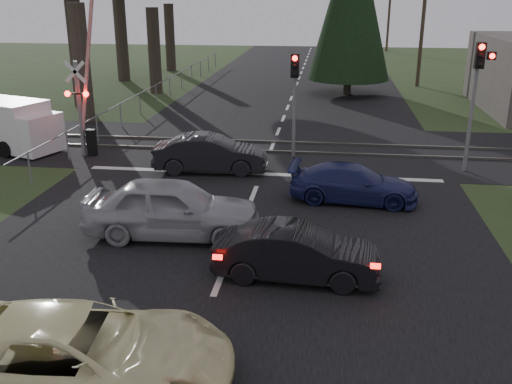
% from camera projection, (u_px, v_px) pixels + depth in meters
% --- Properties ---
extents(ground, '(120.00, 120.00, 0.00)m').
position_uv_depth(ground, '(220.00, 280.00, 13.30)').
color(ground, '#2D3D1C').
rests_on(ground, ground).
extents(road, '(14.00, 100.00, 0.01)m').
position_uv_depth(road, '(267.00, 160.00, 22.65)').
color(road, black).
rests_on(road, ground).
extents(rail_corridor, '(120.00, 8.00, 0.01)m').
position_uv_depth(rail_corridor, '(272.00, 148.00, 24.52)').
color(rail_corridor, black).
rests_on(rail_corridor, ground).
extents(stop_line, '(13.00, 0.35, 0.00)m').
position_uv_depth(stop_line, '(261.00, 174.00, 20.96)').
color(stop_line, silver).
rests_on(stop_line, ground).
extents(rail_near, '(120.00, 0.12, 0.10)m').
position_uv_depth(rail_near, '(270.00, 151.00, 23.76)').
color(rail_near, '#59544C').
rests_on(rail_near, ground).
extents(rail_far, '(120.00, 0.12, 0.10)m').
position_uv_depth(rail_far, '(274.00, 142.00, 25.25)').
color(rail_far, '#59544C').
rests_on(rail_far, ground).
extents(crossing_signal, '(1.62, 0.38, 6.96)m').
position_uv_depth(crossing_signal, '(85.00, 106.00, 22.64)').
color(crossing_signal, slate).
rests_on(crossing_signal, ground).
extents(traffic_signal_right, '(0.68, 0.48, 4.70)m').
position_uv_depth(traffic_signal_right, '(478.00, 82.00, 20.15)').
color(traffic_signal_right, slate).
rests_on(traffic_signal_right, ground).
extents(traffic_signal_center, '(0.32, 0.48, 4.10)m').
position_uv_depth(traffic_signal_center, '(295.00, 88.00, 22.23)').
color(traffic_signal_center, slate).
rests_on(traffic_signal_center, ground).
extents(utility_pole_mid, '(1.80, 0.26, 9.00)m').
position_uv_depth(utility_pole_mid, '(423.00, 17.00, 38.76)').
color(utility_pole_mid, '#4C3D2D').
rests_on(utility_pole_mid, ground).
extents(utility_pole_far, '(1.80, 0.26, 9.00)m').
position_uv_depth(utility_pole_far, '(390.00, 7.00, 62.14)').
color(utility_pole_far, '#4C3D2D').
rests_on(utility_pole_far, ground).
extents(fence_left, '(0.10, 36.00, 1.20)m').
position_uv_depth(fence_left, '(164.00, 100.00, 35.28)').
color(fence_left, slate).
rests_on(fence_left, ground).
extents(cream_coupe, '(5.46, 2.89, 1.46)m').
position_uv_depth(cream_coupe, '(75.00, 355.00, 9.34)').
color(cream_coupe, beige).
rests_on(cream_coupe, ground).
extents(dark_hatchback, '(3.90, 1.54, 1.26)m').
position_uv_depth(dark_hatchback, '(297.00, 254.00, 13.18)').
color(dark_hatchback, black).
rests_on(dark_hatchback, ground).
extents(silver_car, '(4.82, 2.12, 1.61)m').
position_uv_depth(silver_car, '(172.00, 208.00, 15.44)').
color(silver_car, '#97999E').
rests_on(silver_car, ground).
extents(blue_sedan, '(4.18, 1.96, 1.18)m').
position_uv_depth(blue_sedan, '(353.00, 184.00, 18.10)').
color(blue_sedan, navy).
rests_on(blue_sedan, ground).
extents(dark_car_far, '(4.25, 1.77, 1.37)m').
position_uv_depth(dark_car_far, '(210.00, 154.00, 21.06)').
color(dark_car_far, black).
rests_on(dark_car_far, ground).
extents(white_van, '(5.71, 3.58, 2.10)m').
position_uv_depth(white_van, '(2.00, 124.00, 23.99)').
color(white_van, white).
rests_on(white_van, ground).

